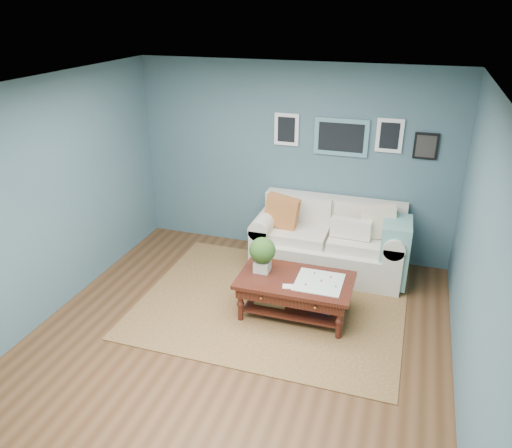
% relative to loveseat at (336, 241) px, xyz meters
% --- Properties ---
extents(room_shell, '(5.00, 5.02, 2.70)m').
position_rel_loveseat_xyz_m(room_shell, '(-0.73, -1.97, 0.93)').
color(room_shell, brown).
rests_on(room_shell, ground).
extents(area_rug, '(3.15, 2.52, 0.01)m').
position_rel_loveseat_xyz_m(area_rug, '(-0.57, -1.10, -0.42)').
color(area_rug, brown).
rests_on(area_rug, ground).
extents(loveseat, '(2.05, 0.93, 1.05)m').
position_rel_loveseat_xyz_m(loveseat, '(0.00, 0.00, 0.00)').
color(loveseat, silver).
rests_on(loveseat, ground).
extents(coffee_table, '(1.32, 0.78, 0.92)m').
position_rel_loveseat_xyz_m(coffee_table, '(-0.33, -1.23, -0.02)').
color(coffee_table, black).
rests_on(coffee_table, ground).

